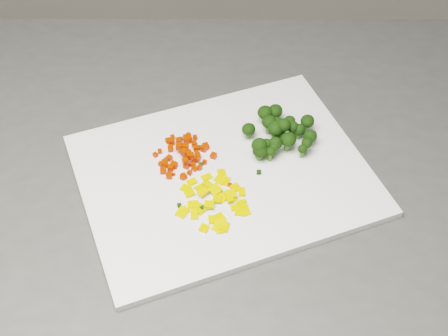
{
  "coord_description": "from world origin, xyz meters",
  "views": [
    {
      "loc": [
        -0.18,
        -0.33,
        1.64
      ],
      "look_at": [
        -0.18,
        0.31,
        0.92
      ],
      "focal_mm": 50.0,
      "sensor_mm": 36.0,
      "label": 1
    }
  ],
  "objects_px": {
    "cutting_board": "(224,175)",
    "counter_block": "(212,300)",
    "carrot_pile": "(183,151)",
    "pepper_pile": "(215,198)",
    "broccoli_pile": "(275,129)"
  },
  "relations": [
    {
      "from": "counter_block",
      "to": "broccoli_pile",
      "type": "bearing_deg",
      "value": 13.9
    },
    {
      "from": "carrot_pile",
      "to": "broccoli_pile",
      "type": "height_order",
      "value": "broccoli_pile"
    },
    {
      "from": "pepper_pile",
      "to": "broccoli_pile",
      "type": "distance_m",
      "value": 0.16
    },
    {
      "from": "pepper_pile",
      "to": "carrot_pile",
      "type": "bearing_deg",
      "value": 120.1
    },
    {
      "from": "counter_block",
      "to": "broccoli_pile",
      "type": "relative_size",
      "value": 9.43
    },
    {
      "from": "cutting_board",
      "to": "counter_block",
      "type": "bearing_deg",
      "value": 121.14
    },
    {
      "from": "counter_block",
      "to": "pepper_pile",
      "type": "distance_m",
      "value": 0.48
    },
    {
      "from": "counter_block",
      "to": "cutting_board",
      "type": "xyz_separation_m",
      "value": [
        0.03,
        -0.04,
        0.46
      ]
    },
    {
      "from": "cutting_board",
      "to": "pepper_pile",
      "type": "bearing_deg",
      "value": -103.02
    },
    {
      "from": "counter_block",
      "to": "carrot_pile",
      "type": "bearing_deg",
      "value": -163.43
    },
    {
      "from": "counter_block",
      "to": "carrot_pile",
      "type": "relative_size",
      "value": 11.31
    },
    {
      "from": "pepper_pile",
      "to": "broccoli_pile",
      "type": "relative_size",
      "value": 0.97
    },
    {
      "from": "pepper_pile",
      "to": "counter_block",
      "type": "bearing_deg",
      "value": 97.14
    },
    {
      "from": "carrot_pile",
      "to": "counter_block",
      "type": "bearing_deg",
      "value": 16.57
    },
    {
      "from": "cutting_board",
      "to": "carrot_pile",
      "type": "height_order",
      "value": "carrot_pile"
    }
  ]
}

